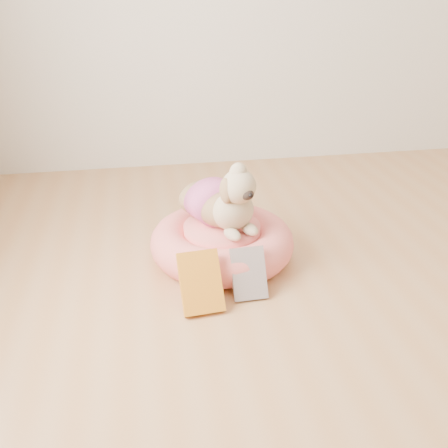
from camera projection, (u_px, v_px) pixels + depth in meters
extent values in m
cylinder|color=#F3735F|center=(222.00, 248.00, 2.21)|extent=(0.46, 0.46, 0.10)
torus|color=#F3735F|center=(222.00, 241.00, 2.20)|extent=(0.63, 0.63, 0.16)
cylinder|color=#F3735F|center=(222.00, 234.00, 2.18)|extent=(0.33, 0.33, 0.09)
cube|color=gold|center=(201.00, 282.00, 1.86)|extent=(0.17, 0.17, 0.21)
cube|color=white|center=(249.00, 273.00, 1.93)|extent=(0.14, 0.12, 0.19)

